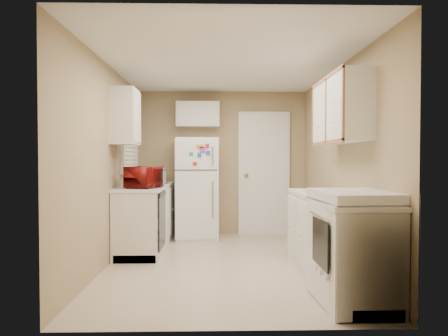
{
  "coord_description": "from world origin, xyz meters",
  "views": [
    {
      "loc": [
        -0.11,
        -4.82,
        1.28
      ],
      "look_at": [
        0.0,
        0.5,
        1.15
      ],
      "focal_mm": 32.0,
      "sensor_mm": 36.0,
      "label": 1
    }
  ],
  "objects": [
    {
      "name": "upper_cabinet_right",
      "position": [
        1.25,
        -0.5,
        1.8
      ],
      "size": [
        0.3,
        1.2,
        0.7
      ],
      "primitive_type": "cube",
      "color": "silver",
      "rests_on": "wall_right"
    },
    {
      "name": "upper_cabinet_left",
      "position": [
        -1.25,
        0.22,
        1.8
      ],
      "size": [
        0.3,
        0.45,
        0.7
      ],
      "primitive_type": "cube",
      "color": "silver",
      "rests_on": "wall_left"
    },
    {
      "name": "wall_left",
      "position": [
        -1.4,
        0.0,
        1.2
      ],
      "size": [
        3.8,
        3.8,
        0.0
      ],
      "primitive_type": "plane",
      "color": "tan",
      "rests_on": "floor"
    },
    {
      "name": "interior_door",
      "position": [
        0.7,
        1.86,
        1.02
      ],
      "size": [
        0.86,
        0.06,
        2.08
      ],
      "primitive_type": "cube",
      "color": "white",
      "rests_on": "floor"
    },
    {
      "name": "floor",
      "position": [
        0.0,
        0.0,
        0.0
      ],
      "size": [
        3.8,
        3.8,
        0.0
      ],
      "primitive_type": "plane",
      "color": "beige",
      "rests_on": "ground"
    },
    {
      "name": "window_blinds",
      "position": [
        -1.36,
        1.05,
        1.6
      ],
      "size": [
        0.1,
        0.98,
        1.08
      ],
      "primitive_type": "cube",
      "color": "silver",
      "rests_on": "wall_left"
    },
    {
      "name": "microwave",
      "position": [
        -1.03,
        0.31,
        1.05
      ],
      "size": [
        0.55,
        0.39,
        0.33
      ],
      "primitive_type": "imported",
      "rotation": [
        0.0,
        0.0,
        1.3
      ],
      "color": "maroon",
      "rests_on": "left_counter"
    },
    {
      "name": "refrigerator",
      "position": [
        -0.42,
        1.56,
        0.8
      ],
      "size": [
        0.71,
        0.69,
        1.6
      ],
      "primitive_type": "cube",
      "rotation": [
        0.0,
        0.0,
        0.09
      ],
      "color": "white",
      "rests_on": "floor"
    },
    {
      "name": "sink",
      "position": [
        -1.1,
        1.05,
        0.86
      ],
      "size": [
        0.54,
        0.74,
        0.16
      ],
      "primitive_type": "cube",
      "color": "gray",
      "rests_on": "left_counter"
    },
    {
      "name": "soap_bottle",
      "position": [
        -1.15,
        1.62,
        1.0
      ],
      "size": [
        0.08,
        0.09,
        0.16
      ],
      "primitive_type": "imported",
      "rotation": [
        0.0,
        0.0,
        -0.15
      ],
      "color": "white",
      "rests_on": "left_counter"
    },
    {
      "name": "cabinet_over_fridge",
      "position": [
        -0.4,
        1.75,
        2.0
      ],
      "size": [
        0.7,
        0.3,
        0.4
      ],
      "primitive_type": "cube",
      "color": "silver",
      "rests_on": "wall_back"
    },
    {
      "name": "wall_front",
      "position": [
        0.0,
        -1.9,
        1.2
      ],
      "size": [
        2.8,
        2.8,
        0.0
      ],
      "primitive_type": "plane",
      "color": "tan",
      "rests_on": "floor"
    },
    {
      "name": "ceiling",
      "position": [
        0.0,
        0.0,
        2.4
      ],
      "size": [
        3.8,
        3.8,
        0.0
      ],
      "primitive_type": "plane",
      "color": "white",
      "rests_on": "floor"
    },
    {
      "name": "wall_right",
      "position": [
        1.4,
        0.0,
        1.2
      ],
      "size": [
        3.8,
        3.8,
        0.0
      ],
      "primitive_type": "plane",
      "color": "tan",
      "rests_on": "floor"
    },
    {
      "name": "dishwasher",
      "position": [
        -0.81,
        0.3,
        0.49
      ],
      "size": [
        0.03,
        0.58,
        0.72
      ],
      "primitive_type": "cube",
      "color": "black",
      "rests_on": "floor"
    },
    {
      "name": "wall_back",
      "position": [
        0.0,
        1.9,
        1.2
      ],
      "size": [
        2.8,
        2.8,
        0.0
      ],
      "primitive_type": "plane",
      "color": "tan",
      "rests_on": "floor"
    },
    {
      "name": "stove",
      "position": [
        1.13,
        -1.37,
        0.5
      ],
      "size": [
        0.72,
        0.86,
        1.0
      ],
      "primitive_type": "cube",
      "rotation": [
        0.0,
        0.0,
        0.06
      ],
      "color": "white",
      "rests_on": "floor"
    },
    {
      "name": "right_counter",
      "position": [
        1.1,
        -0.8,
        0.45
      ],
      "size": [
        0.6,
        2.0,
        0.9
      ],
      "primitive_type": "cube",
      "color": "silver",
      "rests_on": "floor"
    },
    {
      "name": "left_counter",
      "position": [
        -1.1,
        0.9,
        0.45
      ],
      "size": [
        0.6,
        1.8,
        0.9
      ],
      "primitive_type": "cube",
      "color": "silver",
      "rests_on": "floor"
    }
  ]
}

